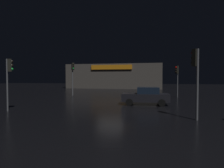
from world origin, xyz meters
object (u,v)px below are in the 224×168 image
at_px(store_building, 116,76).
at_px(traffic_signal_cross_right, 196,68).
at_px(traffic_signal_main, 9,72).
at_px(traffic_signal_opposite, 73,73).
at_px(car_near, 146,96).
at_px(traffic_signal_cross_left, 177,74).

distance_m(store_building, traffic_signal_cross_right, 35.98).
height_order(traffic_signal_main, traffic_signal_opposite, traffic_signal_opposite).
distance_m(store_building, traffic_signal_main, 33.81).
bearing_deg(traffic_signal_main, car_near, 30.02).
xyz_separation_m(traffic_signal_cross_left, car_near, (-3.44, -7.49, -2.12)).
height_order(store_building, traffic_signal_cross_right, store_building).
xyz_separation_m(store_building, traffic_signal_opposite, (-1.70, -21.25, 0.33)).
relative_size(store_building, traffic_signal_main, 5.67).
bearing_deg(traffic_signal_cross_left, traffic_signal_main, -134.95).
height_order(traffic_signal_opposite, car_near, traffic_signal_opposite).
bearing_deg(car_near, store_building, 106.61).
height_order(store_building, car_near, store_building).
xyz_separation_m(traffic_signal_opposite, traffic_signal_cross_left, (13.57, 0.46, -0.17)).
height_order(store_building, traffic_signal_main, store_building).
bearing_deg(traffic_signal_cross_right, car_near, 117.63).
xyz_separation_m(traffic_signal_main, car_near, (9.54, 5.52, -2.05)).
bearing_deg(traffic_signal_cross_right, traffic_signal_main, 178.60).
relative_size(store_building, traffic_signal_cross_right, 5.29).
distance_m(traffic_signal_opposite, traffic_signal_cross_right, 18.41).
bearing_deg(car_near, traffic_signal_cross_right, -62.37).
relative_size(traffic_signal_main, traffic_signal_cross_right, 0.93).
bearing_deg(traffic_signal_cross_right, store_building, 108.61).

